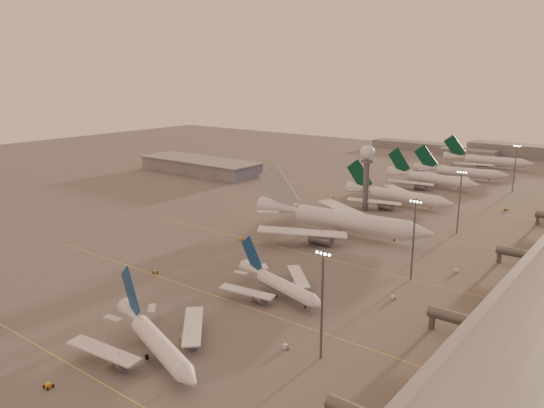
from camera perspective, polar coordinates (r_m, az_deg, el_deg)
The scene contains 25 objects.
ground at distance 156.16m, azimuth -13.24°, elevation -9.25°, with size 700.00×700.00×0.00m, color #5E5B5B.
taxiway_markings at distance 177.72m, azimuth 7.37°, elevation -6.07°, with size 180.00×185.25×0.02m.
hangar at distance 331.55m, azimuth -7.78°, elevation 4.10°, with size 82.00×27.00×8.50m.
radar_tower at distance 238.55m, azimuth 10.16°, elevation 4.21°, with size 6.40×6.40×31.10m.
mast_a at distance 114.65m, azimuth 5.40°, elevation -10.22°, with size 3.60×0.56×25.00m.
mast_b at distance 162.13m, azimuth 14.99°, elevation -3.31°, with size 3.60×0.56×25.00m.
mast_c at distance 213.88m, azimuth 19.53°, elevation 0.52°, with size 3.60×0.56×25.00m.
mast_d at distance 299.83m, azimuth 24.67°, elevation 3.73°, with size 3.60×0.56×25.00m.
distant_horizon at distance 432.26m, azimuth 22.61°, elevation 5.39°, with size 165.00×37.50×9.00m.
narrowbody_near at distance 121.77m, azimuth -12.40°, elevation -14.48°, with size 39.48×30.97×16.02m.
narrowbody_mid at distance 148.41m, azimuth 0.86°, elevation -8.92°, with size 35.35×27.85×14.10m.
widebody_white at distance 203.29m, azimuth 7.36°, elevation -2.16°, with size 72.88×58.18×25.64m.
greentail_a at distance 253.68m, azimuth 13.35°, elevation 0.60°, with size 54.44×43.94×19.77m.
greentail_b at distance 299.79m, azimuth 16.75°, elevation 2.41°, with size 53.75×43.19×19.55m.
greentail_c at distance 324.98m, azimuth 19.58°, elevation 3.05°, with size 52.58×42.11×19.24m.
greentail_d at distance 372.38m, azimuth 22.11°, elevation 4.17°, with size 56.28×45.31×20.44m.
gsv_tug_near at distance 119.05m, azimuth -22.91°, elevation -17.57°, with size 2.32×3.54×0.96m.
gsv_catering_a at distance 122.70m, azimuth 1.54°, elevation -14.47°, with size 5.48×2.92×4.34m.
gsv_tug_mid at distance 169.36m, azimuth -12.45°, elevation -7.15°, with size 3.83×3.41×0.94m.
gsv_truck_b at distance 151.00m, azimuth 13.04°, elevation -9.62°, with size 5.27×2.19×2.08m.
gsv_truck_c at distance 196.96m, azimuth -3.22°, elevation -3.57°, with size 6.36×3.72×2.42m.
gsv_catering_b at distance 175.22m, azimuth 19.28°, elevation -6.39°, with size 5.07×2.90×3.92m.
gsv_tug_far at distance 218.15m, azimuth 6.66°, elevation -2.11°, with size 2.89×3.63×0.91m.
gsv_truck_d at distance 264.95m, azimuth 6.57°, elevation 0.96°, with size 3.39×6.38×2.45m.
gsv_tug_hangar at distance 260.86m, azimuth 23.87°, elevation -0.54°, with size 3.95×3.12×0.99m.
Camera 1 is at (113.16, -88.87, 60.68)m, focal length 35.00 mm.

